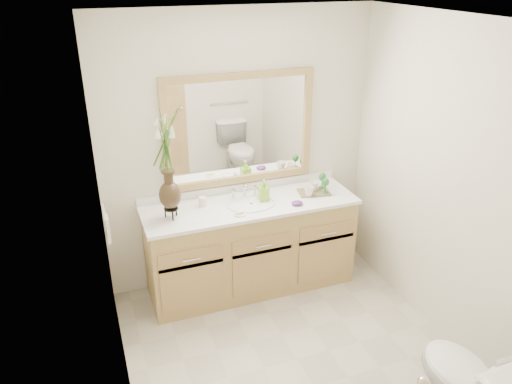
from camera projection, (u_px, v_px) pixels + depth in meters
name	position (u px, v px, depth m)	size (l,w,h in m)	color
floor	(297.00, 359.00, 3.72)	(2.60, 2.60, 0.00)	beige
ceiling	(312.00, 22.00, 2.72)	(2.40, 2.60, 0.02)	white
wall_back	(239.00, 152.00, 4.33)	(2.40, 0.02, 2.40)	white
wall_front	(434.00, 350.00, 2.11)	(2.40, 0.02, 2.40)	white
wall_left	(112.00, 251.00, 2.84)	(0.02, 2.60, 2.40)	white
wall_right	(454.00, 190.00, 3.60)	(0.02, 2.60, 2.40)	white
vanity	(251.00, 247.00, 4.42)	(1.80, 0.55, 0.80)	tan
counter	(251.00, 205.00, 4.25)	(1.84, 0.57, 0.03)	white
sink	(251.00, 210.00, 4.25)	(0.38, 0.34, 0.23)	white
mirror	(240.00, 130.00, 4.22)	(1.32, 0.04, 0.97)	white
switch_plate	(107.00, 224.00, 3.59)	(0.02, 0.12, 0.12)	white
flower_vase	(166.00, 150.00, 3.76)	(0.21, 0.21, 0.84)	black
tumbler	(202.00, 202.00, 4.18)	(0.06, 0.06, 0.08)	white
soap_dish	(240.00, 214.00, 4.04)	(0.10, 0.10, 0.03)	white
soap_bottle	(264.00, 191.00, 4.27)	(0.08, 0.08, 0.17)	#84CD30
purple_dish	(297.00, 203.00, 4.21)	(0.10, 0.08, 0.04)	#5B287A
tray	(314.00, 192.00, 4.43)	(0.27, 0.18, 0.01)	brown
mug_left	(309.00, 190.00, 4.34)	(0.09, 0.08, 0.09)	white
mug_right	(313.00, 186.00, 4.43)	(0.09, 0.09, 0.09)	white
goblet_front	(326.00, 183.00, 4.36)	(0.06, 0.06, 0.14)	#256F2A
goblet_back	(322.00, 178.00, 4.47)	(0.06, 0.06, 0.14)	#256F2A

